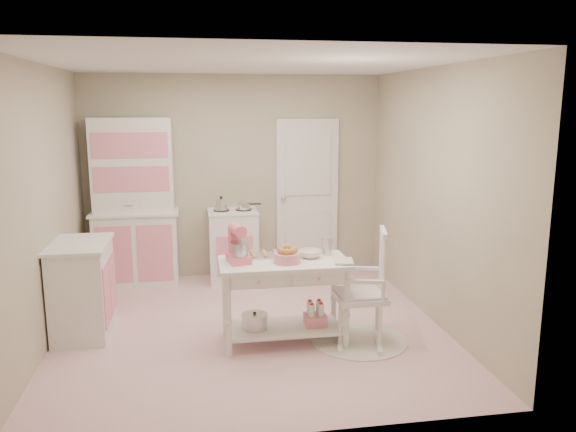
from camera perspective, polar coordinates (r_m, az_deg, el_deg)
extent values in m
plane|color=pink|center=(5.80, -3.78, -11.29)|extent=(3.80, 3.80, 0.00)
cube|color=white|center=(5.37, -4.15, 15.26)|extent=(3.80, 3.80, 0.04)
cube|color=beige|center=(7.31, -5.41, 3.96)|extent=(3.80, 0.04, 2.60)
cube|color=beige|center=(3.59, -0.99, -3.63)|extent=(3.80, 0.04, 2.60)
cube|color=beige|center=(5.59, -23.73, 0.80)|extent=(0.04, 3.80, 2.60)
cube|color=beige|center=(5.93, 14.66, 1.94)|extent=(0.04, 3.80, 2.60)
cube|color=white|center=(7.45, 1.95, 1.97)|extent=(0.82, 0.05, 2.04)
cube|color=white|center=(7.13, -15.36, 1.31)|extent=(1.06, 0.50, 2.08)
cube|color=white|center=(7.18, -5.58, -3.00)|extent=(0.62, 0.57, 0.92)
cube|color=white|center=(5.87, -20.15, -6.92)|extent=(0.54, 0.84, 0.92)
cylinder|color=white|center=(5.55, 7.21, -12.38)|extent=(0.92, 0.92, 0.01)
cube|color=white|center=(5.35, 7.35, -7.04)|extent=(0.64, 0.82, 1.10)
cube|color=white|center=(5.33, -0.39, -8.72)|extent=(1.20, 0.60, 0.80)
cube|color=#FE6B87|center=(5.14, -5.07, -2.89)|extent=(0.26, 0.32, 0.34)
cube|color=silver|center=(5.36, -2.29, -4.05)|extent=(0.34, 0.24, 0.02)
cylinder|color=pink|center=(5.15, -0.09, -4.24)|extent=(0.25, 0.25, 0.09)
imported|color=white|center=(5.32, 2.24, -3.87)|extent=(0.22, 0.22, 0.07)
cylinder|color=silver|center=(5.42, 3.93, -3.04)|extent=(0.10, 0.10, 0.17)
imported|color=white|center=(5.18, 4.75, -4.59)|extent=(0.21, 0.25, 0.02)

